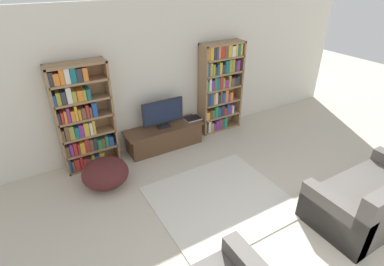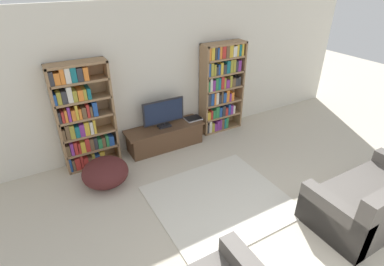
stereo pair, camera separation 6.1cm
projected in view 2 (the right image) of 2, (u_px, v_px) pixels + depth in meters
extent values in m
cube|color=silver|center=(161.00, 76.00, 5.40)|extent=(8.80, 0.06, 2.60)
cube|color=#93704C|center=(58.00, 123.00, 4.64)|extent=(0.04, 0.30, 1.80)
cube|color=#93704C|center=(112.00, 112.00, 5.01)|extent=(0.04, 0.30, 1.80)
cube|color=#93704C|center=(84.00, 114.00, 4.92)|extent=(0.89, 0.04, 1.80)
cube|color=#93704C|center=(75.00, 63.00, 4.39)|extent=(0.89, 0.30, 0.04)
cube|color=#93704C|center=(95.00, 162.00, 5.25)|extent=(0.86, 0.30, 0.04)
cube|color=#234C99|center=(70.00, 163.00, 5.00)|extent=(0.04, 0.24, 0.25)
cube|color=brown|center=(73.00, 163.00, 5.03)|extent=(0.04, 0.24, 0.20)
cube|color=#B72D28|center=(77.00, 161.00, 5.06)|extent=(0.08, 0.24, 0.22)
cube|color=#B72D28|center=(81.00, 159.00, 5.08)|extent=(0.04, 0.24, 0.25)
cube|color=#B72D28|center=(85.00, 160.00, 5.12)|extent=(0.07, 0.24, 0.19)
cube|color=brown|center=(89.00, 159.00, 5.16)|extent=(0.07, 0.24, 0.17)
cube|color=#9E9333|center=(93.00, 157.00, 5.17)|extent=(0.05, 0.24, 0.22)
cube|color=#234C99|center=(97.00, 157.00, 5.21)|extent=(0.07, 0.24, 0.18)
cube|color=gold|center=(101.00, 155.00, 5.23)|extent=(0.08, 0.24, 0.22)
cube|color=#93704C|center=(92.00, 148.00, 5.10)|extent=(0.86, 0.30, 0.04)
cube|color=brown|center=(67.00, 149.00, 4.87)|extent=(0.06, 0.24, 0.19)
cube|color=#7F338C|center=(71.00, 147.00, 4.89)|extent=(0.05, 0.24, 0.22)
cube|color=#B72D28|center=(75.00, 146.00, 4.92)|extent=(0.05, 0.24, 0.22)
cube|color=#B72D28|center=(78.00, 146.00, 4.95)|extent=(0.04, 0.24, 0.19)
cube|color=gold|center=(82.00, 145.00, 4.97)|extent=(0.07, 0.24, 0.20)
cube|color=#B72D28|center=(86.00, 142.00, 5.00)|extent=(0.07, 0.24, 0.24)
cube|color=brown|center=(91.00, 142.00, 5.03)|extent=(0.06, 0.24, 0.21)
cube|color=#333338|center=(94.00, 141.00, 5.06)|extent=(0.05, 0.24, 0.21)
cube|color=#2D7F47|center=(99.00, 141.00, 5.10)|extent=(0.07, 0.24, 0.17)
cube|color=brown|center=(102.00, 140.00, 5.12)|extent=(0.05, 0.24, 0.18)
cube|color=#2D7F47|center=(106.00, 139.00, 5.14)|extent=(0.05, 0.24, 0.20)
cube|color=#234C99|center=(110.00, 138.00, 5.18)|extent=(0.08, 0.24, 0.17)
cube|color=#93704C|center=(89.00, 133.00, 4.96)|extent=(0.86, 0.30, 0.04)
cube|color=brown|center=(63.00, 133.00, 4.73)|extent=(0.04, 0.24, 0.18)
cube|color=brown|center=(67.00, 130.00, 4.74)|extent=(0.06, 0.24, 0.24)
cube|color=#9E9333|center=(71.00, 130.00, 4.77)|extent=(0.07, 0.24, 0.22)
cube|color=#196B75|center=(76.00, 130.00, 4.81)|extent=(0.07, 0.24, 0.19)
cube|color=#7F338C|center=(81.00, 128.00, 4.84)|extent=(0.07, 0.24, 0.21)
cube|color=gold|center=(86.00, 126.00, 4.87)|extent=(0.08, 0.24, 0.22)
cube|color=silver|center=(90.00, 126.00, 4.90)|extent=(0.05, 0.24, 0.21)
cube|color=gold|center=(93.00, 124.00, 4.92)|extent=(0.04, 0.24, 0.24)
cube|color=#93704C|center=(86.00, 116.00, 4.81)|extent=(0.86, 0.30, 0.04)
cube|color=#333338|center=(59.00, 116.00, 4.58)|extent=(0.04, 0.24, 0.18)
cube|color=#B72D28|center=(62.00, 115.00, 4.60)|extent=(0.04, 0.24, 0.18)
cube|color=orange|center=(65.00, 114.00, 4.62)|extent=(0.04, 0.24, 0.19)
cube|color=#7F338C|center=(68.00, 112.00, 4.63)|extent=(0.04, 0.24, 0.23)
cube|color=orange|center=(72.00, 113.00, 4.67)|extent=(0.06, 0.24, 0.17)
cube|color=gold|center=(76.00, 110.00, 4.67)|extent=(0.04, 0.24, 0.25)
cube|color=orange|center=(79.00, 112.00, 4.71)|extent=(0.04, 0.24, 0.17)
cube|color=brown|center=(83.00, 111.00, 4.74)|extent=(0.06, 0.24, 0.18)
cube|color=#B72D28|center=(87.00, 109.00, 4.75)|extent=(0.04, 0.24, 0.22)
cube|color=brown|center=(90.00, 110.00, 4.78)|extent=(0.04, 0.24, 0.17)
cube|color=#234C99|center=(94.00, 107.00, 4.80)|extent=(0.07, 0.24, 0.24)
cube|color=#93704C|center=(82.00, 99.00, 4.67)|extent=(0.86, 0.30, 0.04)
cube|color=#234C99|center=(54.00, 98.00, 4.44)|extent=(0.04, 0.24, 0.17)
cube|color=#9E9333|center=(58.00, 96.00, 4.45)|extent=(0.06, 0.24, 0.20)
cube|color=#333338|center=(63.00, 96.00, 4.49)|extent=(0.07, 0.24, 0.19)
cube|color=silver|center=(68.00, 93.00, 4.51)|extent=(0.07, 0.24, 0.25)
cube|color=#9E9333|center=(74.00, 94.00, 4.56)|extent=(0.06, 0.24, 0.17)
cube|color=orange|center=(79.00, 93.00, 4.59)|extent=(0.08, 0.24, 0.17)
cube|color=#9E9333|center=(84.00, 93.00, 4.62)|extent=(0.05, 0.24, 0.17)
cube|color=#196B75|center=(88.00, 92.00, 4.65)|extent=(0.06, 0.24, 0.17)
cube|color=#93704C|center=(79.00, 81.00, 4.52)|extent=(0.86, 0.30, 0.04)
cube|color=#333338|center=(50.00, 77.00, 4.29)|extent=(0.06, 0.24, 0.20)
cube|color=orange|center=(56.00, 77.00, 4.33)|extent=(0.08, 0.24, 0.18)
cube|color=orange|center=(61.00, 75.00, 4.35)|extent=(0.06, 0.24, 0.23)
cube|color=silver|center=(66.00, 74.00, 4.38)|extent=(0.07, 0.24, 0.23)
cube|color=#196B75|center=(72.00, 73.00, 4.41)|extent=(0.08, 0.24, 0.24)
cube|color=#333338|center=(79.00, 73.00, 4.46)|extent=(0.08, 0.24, 0.20)
cube|color=orange|center=(84.00, 72.00, 4.49)|extent=(0.07, 0.24, 0.20)
cube|color=#93704C|center=(204.00, 92.00, 5.79)|extent=(0.04, 0.30, 1.80)
cube|color=#93704C|center=(239.00, 85.00, 6.16)|extent=(0.04, 0.30, 1.80)
cube|color=#93704C|center=(218.00, 86.00, 6.07)|extent=(0.89, 0.04, 1.80)
cube|color=#93704C|center=(224.00, 43.00, 5.54)|extent=(0.89, 0.30, 0.04)
cube|color=#93704C|center=(220.00, 127.00, 6.40)|extent=(0.86, 0.30, 0.04)
cube|color=#333338|center=(205.00, 127.00, 6.17)|extent=(0.05, 0.24, 0.19)
cube|color=silver|center=(208.00, 125.00, 6.18)|extent=(0.06, 0.24, 0.25)
cube|color=#9E9333|center=(210.00, 126.00, 6.22)|extent=(0.06, 0.24, 0.19)
cube|color=#7F338C|center=(213.00, 126.00, 6.26)|extent=(0.06, 0.24, 0.16)
cube|color=#7F338C|center=(216.00, 124.00, 6.27)|extent=(0.06, 0.24, 0.21)
cube|color=#7F338C|center=(218.00, 123.00, 6.29)|extent=(0.04, 0.24, 0.23)
cube|color=brown|center=(220.00, 122.00, 6.32)|extent=(0.06, 0.24, 0.23)
cube|color=#196B75|center=(222.00, 122.00, 6.34)|extent=(0.04, 0.24, 0.23)
cube|color=#2D7F47|center=(224.00, 121.00, 6.36)|extent=(0.05, 0.24, 0.25)
cube|color=#93704C|center=(221.00, 115.00, 6.25)|extent=(0.86, 0.30, 0.04)
cube|color=gold|center=(206.00, 114.00, 6.03)|extent=(0.08, 0.24, 0.16)
cube|color=#B72D28|center=(209.00, 113.00, 6.06)|extent=(0.04, 0.24, 0.18)
cube|color=#2D7F47|center=(211.00, 113.00, 6.09)|extent=(0.06, 0.24, 0.17)
cube|color=#2D7F47|center=(215.00, 111.00, 6.11)|extent=(0.08, 0.24, 0.23)
cube|color=#234C99|center=(218.00, 111.00, 6.15)|extent=(0.06, 0.24, 0.20)
cube|color=#333338|center=(221.00, 109.00, 6.18)|extent=(0.07, 0.24, 0.22)
cube|color=#B72D28|center=(224.00, 110.00, 6.22)|extent=(0.06, 0.24, 0.16)
cube|color=#234C99|center=(226.00, 108.00, 6.23)|extent=(0.05, 0.24, 0.23)
cube|color=#7F338C|center=(229.00, 108.00, 6.27)|extent=(0.06, 0.24, 0.19)
cube|color=silver|center=(231.00, 108.00, 6.30)|extent=(0.05, 0.24, 0.17)
cube|color=#93704C|center=(221.00, 101.00, 6.11)|extent=(0.86, 0.30, 0.04)
cube|color=#333338|center=(206.00, 99.00, 5.87)|extent=(0.08, 0.24, 0.25)
cube|color=#234C99|center=(210.00, 98.00, 5.90)|extent=(0.06, 0.24, 0.25)
cube|color=orange|center=(212.00, 98.00, 5.93)|extent=(0.04, 0.24, 0.24)
cube|color=silver|center=(214.00, 97.00, 5.95)|extent=(0.06, 0.24, 0.24)
cube|color=#333338|center=(217.00, 98.00, 5.99)|extent=(0.05, 0.24, 0.18)
cube|color=brown|center=(219.00, 96.00, 6.00)|extent=(0.04, 0.24, 0.25)
cube|color=#234C99|center=(222.00, 96.00, 6.04)|extent=(0.07, 0.24, 0.20)
cube|color=orange|center=(225.00, 95.00, 6.06)|extent=(0.07, 0.24, 0.25)
cube|color=#7F338C|center=(227.00, 96.00, 6.11)|extent=(0.04, 0.24, 0.16)
cube|color=orange|center=(230.00, 95.00, 6.13)|extent=(0.07, 0.24, 0.18)
cube|color=#93704C|center=(222.00, 88.00, 5.96)|extent=(0.86, 0.30, 0.04)
cube|color=#2D7F47|center=(206.00, 85.00, 5.72)|extent=(0.04, 0.24, 0.20)
cube|color=silver|center=(208.00, 84.00, 5.74)|extent=(0.05, 0.24, 0.25)
cube|color=#7F338C|center=(211.00, 84.00, 5.77)|extent=(0.06, 0.24, 0.21)
cube|color=#2D7F47|center=(214.00, 83.00, 5.79)|extent=(0.06, 0.24, 0.25)
cube|color=#196B75|center=(217.00, 82.00, 5.82)|extent=(0.06, 0.24, 0.23)
cube|color=#B72D28|center=(219.00, 82.00, 5.85)|extent=(0.07, 0.24, 0.25)
cube|color=#9E9333|center=(222.00, 82.00, 5.88)|extent=(0.04, 0.24, 0.22)
cube|color=#7F338C|center=(225.00, 83.00, 5.92)|extent=(0.08, 0.24, 0.16)
cube|color=#9E9333|center=(228.00, 80.00, 5.94)|extent=(0.05, 0.24, 0.24)
cube|color=brown|center=(231.00, 81.00, 5.98)|extent=(0.07, 0.24, 0.17)
cube|color=#333338|center=(234.00, 81.00, 6.02)|extent=(0.07, 0.24, 0.16)
cube|color=#333338|center=(236.00, 80.00, 6.04)|extent=(0.04, 0.24, 0.18)
cube|color=#93704C|center=(223.00, 73.00, 5.82)|extent=(0.86, 0.30, 0.04)
cube|color=#234C99|center=(206.00, 69.00, 5.57)|extent=(0.05, 0.24, 0.25)
cube|color=#9E9333|center=(209.00, 69.00, 5.60)|extent=(0.06, 0.24, 0.24)
cube|color=#9E9333|center=(212.00, 69.00, 5.63)|extent=(0.05, 0.24, 0.21)
cube|color=#333338|center=(214.00, 70.00, 5.66)|extent=(0.04, 0.24, 0.16)
cube|color=#234C99|center=(216.00, 69.00, 5.68)|extent=(0.04, 0.24, 0.20)
cube|color=gold|center=(219.00, 67.00, 5.69)|extent=(0.06, 0.24, 0.22)
cube|color=#333338|center=(222.00, 68.00, 5.74)|extent=(0.07, 0.24, 0.18)
cube|color=#196B75|center=(225.00, 66.00, 5.76)|extent=(0.08, 0.24, 0.24)
cube|color=#9E9333|center=(228.00, 65.00, 5.79)|extent=(0.06, 0.24, 0.25)
cube|color=#9E9333|center=(231.00, 65.00, 5.82)|extent=(0.06, 0.24, 0.24)
cube|color=#333338|center=(234.00, 65.00, 5.85)|extent=(0.05, 0.24, 0.21)
cube|color=#7F338C|center=(236.00, 65.00, 5.88)|extent=(0.07, 0.24, 0.21)
cube|color=#93704C|center=(223.00, 58.00, 5.67)|extent=(0.86, 0.30, 0.04)
cube|color=orange|center=(207.00, 53.00, 5.43)|extent=(0.05, 0.24, 0.24)
cube|color=gold|center=(210.00, 53.00, 5.46)|extent=(0.07, 0.24, 0.23)
cube|color=#333338|center=(213.00, 52.00, 5.48)|extent=(0.05, 0.24, 0.25)
cube|color=#234C99|center=(215.00, 53.00, 5.51)|extent=(0.04, 0.24, 0.21)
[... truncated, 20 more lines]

